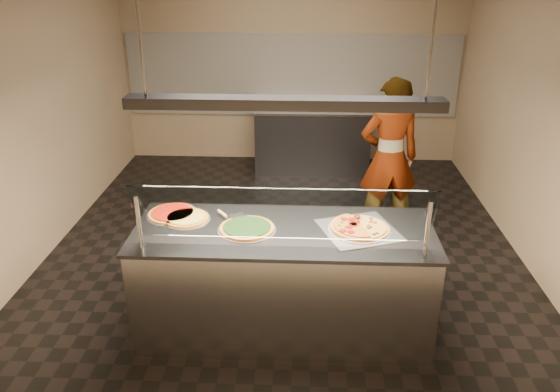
{
  "coord_description": "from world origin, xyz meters",
  "views": [
    {
      "loc": [
        0.21,
        -5.13,
        2.91
      ],
      "look_at": [
        0.0,
        -0.83,
        1.02
      ],
      "focal_mm": 35.0,
      "sensor_mm": 36.0,
      "label": 1
    }
  ],
  "objects_px": {
    "perforated_tray": "(359,229)",
    "worker": "(389,158)",
    "sneeze_guard": "(282,215)",
    "pizza_spinach": "(247,228)",
    "half_pizza_sausage": "(374,228)",
    "pizza_tomato": "(173,213)",
    "heat_lamp_housing": "(284,103)",
    "prep_table": "(312,138)",
    "serving_counter": "(284,280)",
    "pizza_cheese": "(187,218)",
    "pizza_spatula": "(229,214)",
    "half_pizza_pepperoni": "(345,226)"
  },
  "relations": [
    {
      "from": "pizza_spinach",
      "to": "pizza_tomato",
      "type": "xyz_separation_m",
      "value": [
        -0.65,
        0.24,
        -0.0
      ]
    },
    {
      "from": "serving_counter",
      "to": "half_pizza_pepperoni",
      "type": "xyz_separation_m",
      "value": [
        0.49,
        0.02,
        0.5
      ]
    },
    {
      "from": "sneeze_guard",
      "to": "perforated_tray",
      "type": "bearing_deg",
      "value": 31.17
    },
    {
      "from": "serving_counter",
      "to": "pizza_cheese",
      "type": "height_order",
      "value": "pizza_cheese"
    },
    {
      "from": "half_pizza_pepperoni",
      "to": "pizza_spinach",
      "type": "height_order",
      "value": "half_pizza_pepperoni"
    },
    {
      "from": "pizza_cheese",
      "to": "pizza_tomato",
      "type": "height_order",
      "value": "same"
    },
    {
      "from": "sneeze_guard",
      "to": "pizza_cheese",
      "type": "height_order",
      "value": "sneeze_guard"
    },
    {
      "from": "half_pizza_sausage",
      "to": "pizza_spatula",
      "type": "bearing_deg",
      "value": 171.07
    },
    {
      "from": "sneeze_guard",
      "to": "half_pizza_sausage",
      "type": "xyz_separation_m",
      "value": [
        0.71,
        0.36,
        -0.27
      ]
    },
    {
      "from": "perforated_tray",
      "to": "prep_table",
      "type": "bearing_deg",
      "value": 95.01
    },
    {
      "from": "perforated_tray",
      "to": "pizza_spatula",
      "type": "xyz_separation_m",
      "value": [
        -1.06,
        0.18,
        0.02
      ]
    },
    {
      "from": "serving_counter",
      "to": "pizza_spinach",
      "type": "xyz_separation_m",
      "value": [
        -0.29,
        -0.01,
        0.48
      ]
    },
    {
      "from": "pizza_spinach",
      "to": "pizza_spatula",
      "type": "relative_size",
      "value": 1.7
    },
    {
      "from": "half_pizza_sausage",
      "to": "pizza_tomato",
      "type": "bearing_deg",
      "value": 172.63
    },
    {
      "from": "pizza_spinach",
      "to": "prep_table",
      "type": "bearing_deg",
      "value": 81.82
    },
    {
      "from": "worker",
      "to": "pizza_tomato",
      "type": "bearing_deg",
      "value": 31.43
    },
    {
      "from": "sneeze_guard",
      "to": "heat_lamp_housing",
      "type": "relative_size",
      "value": 0.93
    },
    {
      "from": "heat_lamp_housing",
      "to": "pizza_spinach",
      "type": "bearing_deg",
      "value": -177.14
    },
    {
      "from": "perforated_tray",
      "to": "heat_lamp_housing",
      "type": "distance_m",
      "value": 1.18
    },
    {
      "from": "prep_table",
      "to": "half_pizza_sausage",
      "type": "bearing_deg",
      "value": -83.33
    },
    {
      "from": "pizza_cheese",
      "to": "worker",
      "type": "relative_size",
      "value": 0.22
    },
    {
      "from": "pizza_spatula",
      "to": "sneeze_guard",
      "type": "bearing_deg",
      "value": -49.71
    },
    {
      "from": "serving_counter",
      "to": "sneeze_guard",
      "type": "relative_size",
      "value": 1.11
    },
    {
      "from": "sneeze_guard",
      "to": "half_pizza_sausage",
      "type": "bearing_deg",
      "value": 26.88
    },
    {
      "from": "worker",
      "to": "half_pizza_pepperoni",
      "type": "bearing_deg",
      "value": 64.94
    },
    {
      "from": "worker",
      "to": "heat_lamp_housing",
      "type": "relative_size",
      "value": 0.78
    },
    {
      "from": "serving_counter",
      "to": "half_pizza_pepperoni",
      "type": "relative_size",
      "value": 4.68
    },
    {
      "from": "pizza_spinach",
      "to": "heat_lamp_housing",
      "type": "relative_size",
      "value": 0.2
    },
    {
      "from": "half_pizza_sausage",
      "to": "heat_lamp_housing",
      "type": "relative_size",
      "value": 0.22
    },
    {
      "from": "pizza_spinach",
      "to": "pizza_spatula",
      "type": "height_order",
      "value": "pizza_spatula"
    },
    {
      "from": "prep_table",
      "to": "half_pizza_pepperoni",
      "type": "bearing_deg",
      "value": -86.63
    },
    {
      "from": "half_pizza_pepperoni",
      "to": "pizza_cheese",
      "type": "bearing_deg",
      "value": 174.15
    },
    {
      "from": "pizza_spatula",
      "to": "heat_lamp_housing",
      "type": "relative_size",
      "value": 0.12
    },
    {
      "from": "serving_counter",
      "to": "perforated_tray",
      "type": "bearing_deg",
      "value": 1.68
    },
    {
      "from": "pizza_spinach",
      "to": "pizza_cheese",
      "type": "height_order",
      "value": "pizza_spinach"
    },
    {
      "from": "perforated_tray",
      "to": "half_pizza_pepperoni",
      "type": "xyz_separation_m",
      "value": [
        -0.11,
        0.0,
        0.03
      ]
    },
    {
      "from": "half_pizza_pepperoni",
      "to": "prep_table",
      "type": "xyz_separation_m",
      "value": [
        -0.22,
        3.82,
        -0.5
      ]
    },
    {
      "from": "half_pizza_sausage",
      "to": "pizza_tomato",
      "type": "height_order",
      "value": "half_pizza_sausage"
    },
    {
      "from": "perforated_tray",
      "to": "worker",
      "type": "bearing_deg",
      "value": 75.11
    },
    {
      "from": "pizza_spinach",
      "to": "pizza_tomato",
      "type": "distance_m",
      "value": 0.69
    },
    {
      "from": "sneeze_guard",
      "to": "perforated_tray",
      "type": "xyz_separation_m",
      "value": [
        0.6,
        0.36,
        -0.29
      ]
    },
    {
      "from": "pizza_spinach",
      "to": "heat_lamp_housing",
      "type": "height_order",
      "value": "heat_lamp_housing"
    },
    {
      "from": "perforated_tray",
      "to": "worker",
      "type": "distance_m",
      "value": 1.87
    },
    {
      "from": "half_pizza_sausage",
      "to": "worker",
      "type": "xyz_separation_m",
      "value": [
        0.37,
        1.81,
        -0.06
      ]
    },
    {
      "from": "perforated_tray",
      "to": "pizza_spinach",
      "type": "relative_size",
      "value": 1.53
    },
    {
      "from": "serving_counter",
      "to": "half_pizza_sausage",
      "type": "xyz_separation_m",
      "value": [
        0.71,
        0.02,
        0.49
      ]
    },
    {
      "from": "perforated_tray",
      "to": "prep_table",
      "type": "height_order",
      "value": "perforated_tray"
    },
    {
      "from": "sneeze_guard",
      "to": "heat_lamp_housing",
      "type": "xyz_separation_m",
      "value": [
        -0.0,
        0.34,
        0.72
      ]
    },
    {
      "from": "sneeze_guard",
      "to": "pizza_spinach",
      "type": "height_order",
      "value": "sneeze_guard"
    },
    {
      "from": "perforated_tray",
      "to": "heat_lamp_housing",
      "type": "height_order",
      "value": "heat_lamp_housing"
    }
  ]
}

